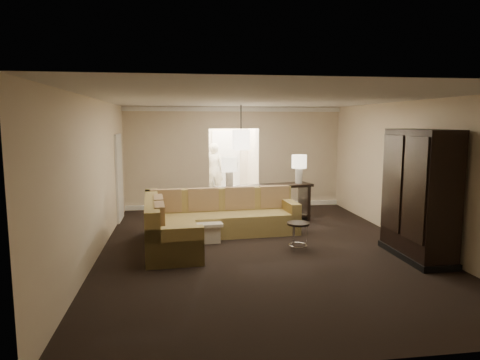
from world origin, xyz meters
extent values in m
plane|color=black|center=(0.00, 0.00, 0.00)|extent=(8.00, 8.00, 0.00)
cube|color=beige|center=(0.00, 4.00, 1.40)|extent=(6.00, 0.04, 2.80)
cube|color=beige|center=(0.00, -4.00, 1.40)|extent=(6.00, 0.04, 2.80)
cube|color=beige|center=(-3.00, 0.00, 1.40)|extent=(0.04, 8.00, 2.80)
cube|color=beige|center=(3.00, 0.00, 1.40)|extent=(0.04, 8.00, 2.80)
cube|color=silver|center=(0.00, 0.00, 2.80)|extent=(6.00, 8.00, 0.02)
cube|color=white|center=(0.00, 3.95, 2.73)|extent=(6.00, 0.10, 0.12)
cube|color=white|center=(0.00, 3.95, 0.06)|extent=(6.00, 0.10, 0.12)
cube|color=white|center=(-2.97, 2.80, 1.05)|extent=(0.05, 0.90, 2.10)
cube|color=beige|center=(0.00, 5.00, 0.00)|extent=(1.40, 2.00, 0.01)
cube|color=beige|center=(-0.70, 5.00, 1.40)|extent=(0.04, 2.00, 2.80)
cube|color=beige|center=(0.70, 5.00, 1.40)|extent=(0.04, 2.00, 2.80)
cube|color=beige|center=(0.00, 6.00, 1.40)|extent=(1.40, 0.04, 2.80)
cube|color=white|center=(0.00, 5.97, 1.05)|extent=(0.90, 0.05, 2.10)
cube|color=brown|center=(-0.64, 1.11, 0.23)|extent=(3.27, 1.17, 0.45)
cube|color=brown|center=(-1.68, -0.19, 0.23)|extent=(1.06, 1.56, 0.45)
cube|color=brown|center=(-0.66, 1.47, 0.70)|extent=(3.22, 0.46, 0.49)
cube|color=brown|center=(-2.07, 0.32, 0.70)|extent=(0.42, 2.58, 0.49)
cube|color=brown|center=(0.86, 1.21, 0.33)|extent=(0.28, 0.98, 0.66)
cube|color=brown|center=(-1.64, -0.83, 0.33)|extent=(0.98, 0.28, 0.66)
cube|color=#967150|center=(-1.83, 1.34, 0.72)|extent=(0.67, 0.21, 0.49)
cube|color=#967150|center=(-1.03, 1.39, 0.72)|extent=(0.67, 0.21, 0.49)
cube|color=#967150|center=(-0.23, 1.44, 0.72)|extent=(0.67, 0.21, 0.49)
cube|color=#967150|center=(0.57, 1.49, 0.72)|extent=(0.67, 0.21, 0.49)
cube|color=#967150|center=(-1.95, 0.44, 0.72)|extent=(0.21, 0.65, 0.49)
cube|color=#967150|center=(-1.90, -0.31, 0.72)|extent=(0.21, 0.65, 0.49)
cube|color=white|center=(-1.23, 0.81, 0.17)|extent=(0.96, 0.96, 0.34)
cube|color=white|center=(-1.23, 0.81, 0.37)|extent=(1.07, 1.07, 0.06)
cube|color=black|center=(-1.28, 0.75, 0.41)|extent=(0.06, 0.16, 0.02)
cube|color=beige|center=(-1.10, 0.97, 0.40)|extent=(0.24, 0.31, 0.01)
cube|color=black|center=(0.47, 2.00, 0.87)|extent=(2.40, 1.06, 0.06)
cube|color=black|center=(-0.56, 1.75, 0.43)|extent=(0.19, 0.48, 0.85)
cube|color=black|center=(1.51, 2.25, 0.43)|extent=(0.19, 0.48, 0.85)
cube|color=black|center=(0.47, 2.00, 0.13)|extent=(2.28, 0.99, 0.04)
cube|color=black|center=(2.60, -0.98, 1.13)|extent=(0.63, 1.51, 2.26)
cube|color=black|center=(2.28, -1.36, 1.29)|extent=(0.03, 0.67, 1.72)
cube|color=black|center=(2.28, -0.60, 1.29)|extent=(0.03, 0.67, 1.72)
cube|color=black|center=(2.60, -0.98, 0.05)|extent=(0.67, 1.57, 0.11)
cylinder|color=black|center=(0.64, -0.24, 0.51)|extent=(0.42, 0.42, 0.04)
torus|color=silver|center=(0.64, -0.24, 0.10)|extent=(0.35, 0.35, 0.02)
cylinder|color=silver|center=(0.80, -0.27, 0.25)|extent=(0.02, 0.02, 0.50)
cylinder|color=silver|center=(0.59, -0.09, 0.25)|extent=(0.02, 0.02, 0.50)
cylinder|color=silver|center=(0.54, -0.37, 0.25)|extent=(0.02, 0.02, 0.50)
cylinder|color=silver|center=(-0.40, 1.79, 1.09)|extent=(0.17, 0.17, 0.37)
cylinder|color=#FFEBBF|center=(-0.40, 1.79, 1.44)|extent=(0.36, 0.36, 0.32)
cylinder|color=silver|center=(1.35, 2.21, 1.09)|extent=(0.17, 0.17, 0.37)
cylinder|color=#FFEBBF|center=(1.35, 2.21, 1.44)|extent=(0.36, 0.36, 0.32)
cylinder|color=black|center=(0.00, 2.70, 2.50)|extent=(0.02, 0.02, 0.60)
cube|color=beige|center=(0.00, 2.70, 1.95)|extent=(0.38, 0.38, 0.48)
imported|color=beige|center=(-0.45, 5.60, 0.96)|extent=(0.70, 0.47, 1.92)
camera|label=1|loc=(-1.57, -7.78, 2.39)|focal=32.00mm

